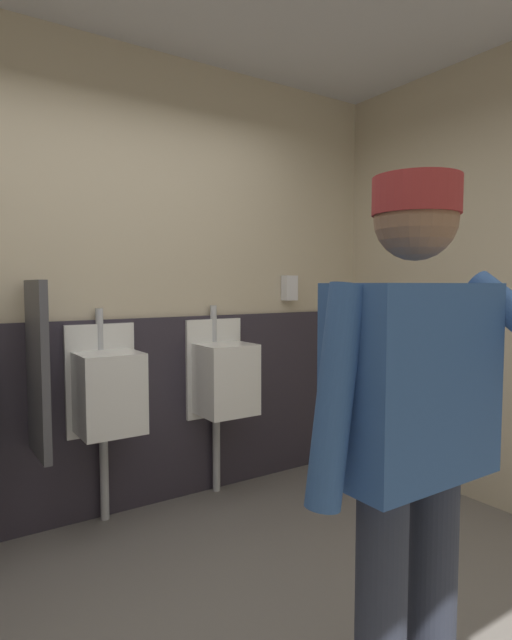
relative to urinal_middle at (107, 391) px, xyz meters
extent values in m
cube|color=beige|center=(0.02, 0.22, 0.62)|extent=(4.67, 0.12, 2.79)
cube|color=#2D2833|center=(0.02, 0.14, -0.19)|extent=(4.07, 0.03, 1.17)
cube|color=white|center=(0.00, 0.13, 0.05)|extent=(0.40, 0.05, 0.65)
cube|color=white|center=(0.00, -0.04, 0.00)|extent=(0.34, 0.30, 0.45)
cylinder|color=#B7BABF|center=(0.00, 0.12, 0.34)|extent=(0.04, 0.04, 0.24)
cylinder|color=#B7BABF|center=(0.00, 0.09, -0.50)|extent=(0.05, 0.05, 0.55)
cube|color=white|center=(0.75, 0.13, 0.05)|extent=(0.40, 0.05, 0.65)
cube|color=white|center=(0.75, -0.04, 0.00)|extent=(0.34, 0.30, 0.45)
cylinder|color=#B7BABF|center=(0.75, 0.12, 0.34)|extent=(0.04, 0.04, 0.24)
cylinder|color=#B7BABF|center=(0.75, 0.09, -0.50)|extent=(0.05, 0.05, 0.55)
cube|color=#4C4C51|center=(-0.38, -0.07, 0.17)|extent=(0.04, 0.40, 0.90)
cylinder|color=#2D3342|center=(0.14, -1.90, -0.35)|extent=(0.14, 0.14, 0.85)
cylinder|color=#2D3342|center=(0.36, -1.90, -0.35)|extent=(0.14, 0.14, 0.85)
cube|color=#335999|center=(0.25, -1.90, 0.34)|extent=(0.48, 0.24, 0.53)
cylinder|color=#335999|center=(-0.03, -1.90, 0.33)|extent=(0.17, 0.09, 0.56)
sphere|color=#8C664C|center=(0.25, -1.90, 0.78)|extent=(0.22, 0.22, 0.22)
cylinder|color=maroon|center=(0.25, -1.90, 0.84)|extent=(0.23, 0.23, 0.10)
cube|color=silver|center=(1.38, 0.12, 0.58)|extent=(0.10, 0.07, 0.18)
camera|label=1|loc=(-0.87, -2.82, 0.60)|focal=28.58mm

